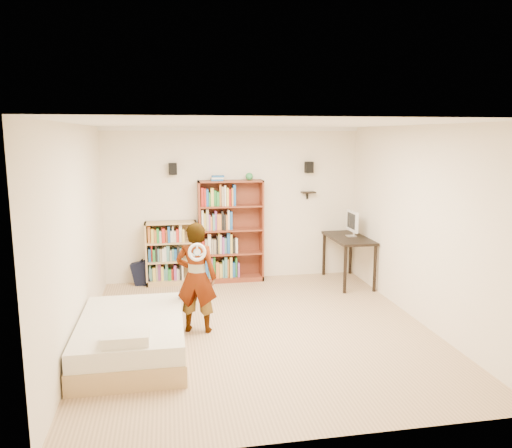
{
  "coord_description": "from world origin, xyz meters",
  "views": [
    {
      "loc": [
        -1.16,
        -6.22,
        2.56
      ],
      "look_at": [
        0.07,
        0.6,
        1.33
      ],
      "focal_mm": 35.0,
      "sensor_mm": 36.0,
      "label": 1
    }
  ],
  "objects_px": {
    "tall_bookshelf": "(231,231)",
    "person": "(196,278)",
    "low_bookshelf": "(171,253)",
    "computer_desk": "(348,260)",
    "daybed": "(132,332)"
  },
  "relations": [
    {
      "from": "daybed",
      "to": "person",
      "type": "bearing_deg",
      "value": 35.93
    },
    {
      "from": "tall_bookshelf",
      "to": "low_bookshelf",
      "type": "distance_m",
      "value": 1.1
    },
    {
      "from": "person",
      "to": "daybed",
      "type": "bearing_deg",
      "value": 52.13
    },
    {
      "from": "person",
      "to": "tall_bookshelf",
      "type": "bearing_deg",
      "value": -92.15
    },
    {
      "from": "daybed",
      "to": "person",
      "type": "height_order",
      "value": "person"
    },
    {
      "from": "low_bookshelf",
      "to": "computer_desk",
      "type": "height_order",
      "value": "low_bookshelf"
    },
    {
      "from": "tall_bookshelf",
      "to": "daybed",
      "type": "bearing_deg",
      "value": -118.73
    },
    {
      "from": "computer_desk",
      "to": "daybed",
      "type": "xyz_separation_m",
      "value": [
        -3.55,
        -2.34,
        -0.14
      ]
    },
    {
      "from": "tall_bookshelf",
      "to": "person",
      "type": "xyz_separation_m",
      "value": [
        -0.74,
        -2.24,
        -0.16
      ]
    },
    {
      "from": "low_bookshelf",
      "to": "daybed",
      "type": "relative_size",
      "value": 0.59
    },
    {
      "from": "low_bookshelf",
      "to": "person",
      "type": "bearing_deg",
      "value": -82.36
    },
    {
      "from": "daybed",
      "to": "low_bookshelf",
      "type": "bearing_deg",
      "value": 79.88
    },
    {
      "from": "low_bookshelf",
      "to": "computer_desk",
      "type": "bearing_deg",
      "value": -9.13
    },
    {
      "from": "daybed",
      "to": "person",
      "type": "relative_size",
      "value": 1.28
    },
    {
      "from": "computer_desk",
      "to": "daybed",
      "type": "bearing_deg",
      "value": -146.63
    }
  ]
}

